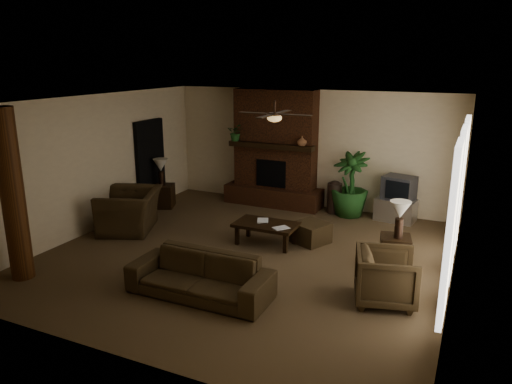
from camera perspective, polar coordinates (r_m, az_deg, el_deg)
The scene contains 23 objects.
room_shell at distance 8.58m, azimuth -1.12°, elevation 1.29°, with size 7.00×7.00×7.00m.
fireplace at distance 11.82m, azimuth 2.22°, elevation 4.00°, with size 2.40×0.70×2.80m.
windows at distance 7.98m, azimuth 22.48°, elevation -1.38°, with size 0.08×3.65×2.35m.
log_column at distance 8.58m, azimuth -26.68°, elevation -0.39°, with size 0.36×0.36×2.80m, color #573115.
doorway at distance 11.93m, azimuth -12.30°, elevation 3.24°, with size 0.10×1.00×2.10m, color black.
ceiling_fan at distance 8.48m, azimuth 2.20°, elevation 8.88°, with size 1.35×1.35×0.37m.
sofa at distance 7.45m, azimuth -6.62°, elevation -8.97°, with size 2.20×0.64×0.86m, color #3D2E1A.
armchair_left at distance 10.44m, azimuth -14.64°, elevation -1.36°, with size 1.30×0.85×1.14m, color #3D2E1A.
armchair_right at distance 7.45m, azimuth 15.08°, elevation -9.36°, with size 0.85×0.80×0.88m, color #3D2E1A.
coffee_table at distance 9.38m, azimuth 1.19°, elevation -4.01°, with size 1.20×0.70×0.43m.
ottoman at distance 9.59m, azimuth 6.46°, elevation -4.77°, with size 0.60×0.60×0.40m, color #3D2E1A.
tv_stand at distance 11.21m, azimuth 16.07°, elevation -2.02°, with size 0.85×0.50×0.50m, color silver.
tv at distance 11.06m, azimuth 16.45°, elevation 0.47°, with size 0.75×0.67×0.52m.
floor_vase at distance 11.43m, azimuth 9.21°, elevation -0.32°, with size 0.34×0.34×0.77m.
floor_plant at distance 11.29m, azimuth 10.91°, elevation -0.71°, with size 0.83×1.48×0.83m, color #245120.
side_table_left at distance 11.97m, azimuth -10.86°, elevation -0.46°, with size 0.50×0.50×0.55m, color black.
lamp_left at distance 11.77m, azimuth -11.14°, elevation 2.90°, with size 0.36×0.36×0.65m.
side_table_right at distance 8.77m, azimuth 16.00°, elevation -6.74°, with size 0.50×0.50×0.55m, color black.
lamp_right at distance 8.48m, azimuth 16.57°, elevation -2.34°, with size 0.40×0.40×0.65m.
mantel_plant at distance 11.82m, azimuth -2.37°, elevation 6.80°, with size 0.38×0.42×0.33m, color #245120.
mantel_vase at distance 11.18m, azimuth 5.43°, elevation 5.96°, with size 0.22×0.23×0.22m, color brown.
book_a at distance 9.43m, azimuth 0.15°, elevation -2.62°, with size 0.22×0.03×0.29m, color #999999.
book_b at distance 9.12m, azimuth 2.63°, elevation -3.27°, with size 0.21×0.02×0.29m, color #999999.
Camera 1 is at (3.64, -7.48, 3.50)m, focal length 34.05 mm.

